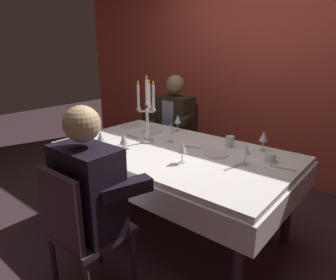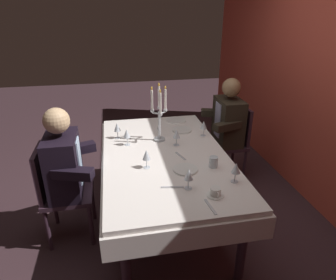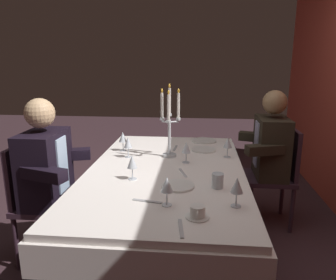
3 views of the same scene
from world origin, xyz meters
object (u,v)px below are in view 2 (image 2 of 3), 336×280
wine_glass_1 (146,155)px  wine_glass_2 (236,168)px  coffee_cup_0 (215,192)px  candelabra (160,116)px  wine_glass_5 (117,128)px  wine_glass_6 (204,125)px  dining_table (165,165)px  water_tumbler_0 (213,162)px  dinner_plate_1 (182,130)px  wine_glass_3 (127,134)px  wine_glass_4 (189,175)px  seated_diner_0 (229,121)px  wine_glass_0 (176,134)px  seated_diner_1 (63,165)px  dinner_plate_0 (185,169)px  dinner_plate_2 (176,120)px

wine_glass_1 → wine_glass_2: size_ratio=1.00×
wine_glass_1 → coffee_cup_0: 0.65m
wine_glass_1 → wine_glass_2: bearing=61.6°
candelabra → wine_glass_5: size_ratio=3.53×
wine_glass_6 → coffee_cup_0: 1.06m
dining_table → coffee_cup_0: coffee_cup_0 is taller
candelabra → water_tumbler_0: 0.74m
dinner_plate_1 → wine_glass_6: 0.28m
dining_table → wine_glass_3: bearing=-127.1°
dinner_plate_1 → candelabra: bearing=-54.1°
wine_glass_4 → seated_diner_0: (-1.28, 0.82, -0.12)m
wine_glass_4 → dinner_plate_1: bearing=169.1°
wine_glass_1 → wine_glass_6: bearing=130.0°
wine_glass_5 → dinner_plate_1: bearing=95.8°
wine_glass_0 → water_tumbler_0: (0.47, 0.21, -0.07)m
dining_table → seated_diner_1: bearing=-87.3°
coffee_cup_0 → wine_glass_6: bearing=167.6°
coffee_cup_0 → seated_diner_1: size_ratio=0.11×
wine_glass_3 → wine_glass_4: (0.84, 0.39, 0.00)m
seated_diner_0 → wine_glass_2: bearing=-19.7°
dinner_plate_0 → wine_glass_6: bearing=151.7°
wine_glass_5 → wine_glass_3: bearing=24.9°
seated_diner_1 → seated_diner_0: bearing=112.3°
candelabra → dinner_plate_2: candelabra is taller
dining_table → water_tumbler_0: water_tumbler_0 is taller
seated_diner_0 → dinner_plate_1: bearing=-72.7°
dinner_plate_2 → wine_glass_3: wine_glass_3 is taller
wine_glass_0 → wine_glass_6: 0.36m
dinner_plate_2 → water_tumbler_0: bearing=3.6°
dinner_plate_1 → wine_glass_3: bearing=-67.3°
seated_diner_0 → dining_table: bearing=-52.3°
wine_glass_6 → wine_glass_2: bearing=-1.5°
wine_glass_6 → water_tumbler_0: bearing=-9.7°
wine_glass_1 → wine_glass_5: same height
dinner_plate_2 → wine_glass_3: bearing=-47.3°
candelabra → wine_glass_1: size_ratio=3.53×
candelabra → wine_glass_3: size_ratio=3.53×
wine_glass_0 → water_tumbler_0: size_ratio=1.79×
wine_glass_2 → wine_glass_6: 0.89m
dinner_plate_2 → wine_glass_6: bearing=20.6°
dining_table → water_tumbler_0: 0.50m
dinner_plate_2 → seated_diner_1: size_ratio=0.19×
wine_glass_0 → seated_diner_0: (-0.53, 0.75, -0.12)m
seated_diner_1 → wine_glass_5: bearing=134.3°
dinner_plate_0 → wine_glass_3: (-0.57, -0.43, 0.11)m
wine_glass_4 → wine_glass_6: same height
wine_glass_6 → seated_diner_1: bearing=-74.9°
dinner_plate_1 → wine_glass_3: 0.66m
dinner_plate_2 → wine_glass_6: wine_glass_6 is taller
candelabra → wine_glass_0: size_ratio=3.53×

